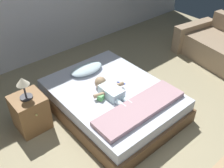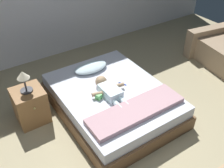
{
  "view_description": "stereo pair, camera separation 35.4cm",
  "coord_description": "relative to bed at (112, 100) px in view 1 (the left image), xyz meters",
  "views": [
    {
      "loc": [
        -1.88,
        -1.24,
        2.6
      ],
      "look_at": [
        -0.03,
        0.92,
        0.48
      ],
      "focal_mm": 40.61,
      "sensor_mm": 36.0,
      "label": 1
    },
    {
      "loc": [
        -1.6,
        -1.45,
        2.6
      ],
      "look_at": [
        -0.03,
        0.92,
        0.48
      ],
      "focal_mm": 40.61,
      "sensor_mm": 36.0,
      "label": 2
    }
  ],
  "objects": [
    {
      "name": "pillow",
      "position": [
        0.0,
        0.61,
        0.24
      ],
      "size": [
        0.54,
        0.32,
        0.1
      ],
      "color": "silver",
      "rests_on": "bed"
    },
    {
      "name": "toy_block",
      "position": [
        -0.26,
        -0.07,
        0.23
      ],
      "size": [
        0.09,
        0.09,
        0.07
      ],
      "color": "#61BF64",
      "rests_on": "bed"
    },
    {
      "name": "baby",
      "position": [
        -0.09,
        -0.04,
        0.26
      ],
      "size": [
        0.51,
        0.68,
        0.17
      ],
      "color": "white",
      "rests_on": "bed"
    },
    {
      "name": "ground_plane",
      "position": [
        0.03,
        -0.92,
        -0.19
      ],
      "size": [
        8.0,
        8.0,
        0.0
      ],
      "primitive_type": "plane",
      "color": "tan"
    },
    {
      "name": "blanket",
      "position": [
        0.0,
        -0.56,
        0.22
      ],
      "size": [
        1.32,
        0.39,
        0.06
      ],
      "color": "#B28A93",
      "rests_on": "bed"
    },
    {
      "name": "toothbrush",
      "position": [
        0.2,
        0.04,
        0.2
      ],
      "size": [
        0.07,
        0.13,
        0.02
      ],
      "color": "blue",
      "rests_on": "bed"
    },
    {
      "name": "nightstand",
      "position": [
        -1.06,
        0.46,
        0.07
      ],
      "size": [
        0.41,
        0.44,
        0.51
      ],
      "color": "brown",
      "rests_on": "ground_plane"
    },
    {
      "name": "lamp",
      "position": [
        -1.06,
        0.46,
        0.54
      ],
      "size": [
        0.16,
        0.16,
        0.31
      ],
      "color": "#333338",
      "rests_on": "nightstand"
    },
    {
      "name": "bed",
      "position": [
        0.0,
        0.0,
        0.0
      ],
      "size": [
        1.46,
        1.91,
        0.38
      ],
      "color": "brown",
      "rests_on": "ground_plane"
    }
  ]
}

